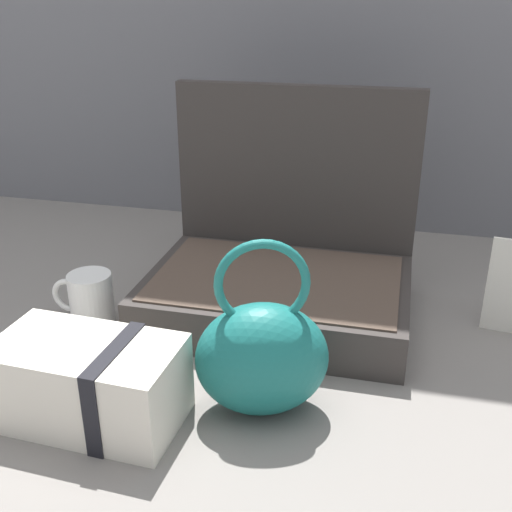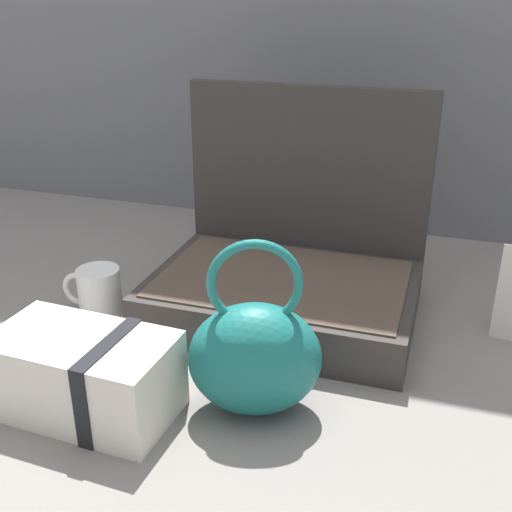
% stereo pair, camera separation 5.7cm
% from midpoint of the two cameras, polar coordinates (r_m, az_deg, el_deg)
% --- Properties ---
extents(ground_plane, '(6.00, 6.00, 0.00)m').
position_cam_midpoint_polar(ground_plane, '(0.93, -1.73, -8.70)').
color(ground_plane, slate).
extents(open_suitcase, '(0.41, 0.30, 0.35)m').
position_cam_midpoint_polar(open_suitcase, '(1.01, 0.80, -0.83)').
color(open_suitcase, '#332D2B').
rests_on(open_suitcase, ground_plane).
extents(teal_pouch_handbag, '(0.19, 0.15, 0.23)m').
position_cam_midpoint_polar(teal_pouch_handbag, '(0.77, -1.61, -9.11)').
color(teal_pouch_handbag, '#196B66').
rests_on(teal_pouch_handbag, ground_plane).
extents(cream_toiletry_bag, '(0.23, 0.13, 0.11)m').
position_cam_midpoint_polar(cream_toiletry_bag, '(0.80, -16.83, -11.05)').
color(cream_toiletry_bag, silver).
rests_on(cream_toiletry_bag, ground_plane).
extents(coffee_mug, '(0.10, 0.07, 0.08)m').
position_cam_midpoint_polar(coffee_mug, '(1.03, -16.49, -3.70)').
color(coffee_mug, white).
rests_on(coffee_mug, ground_plane).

